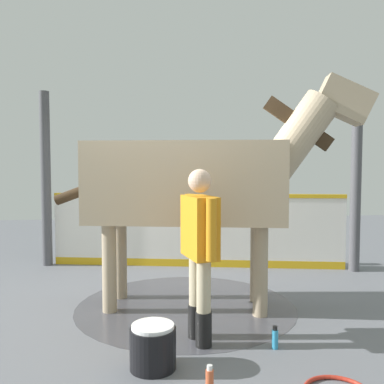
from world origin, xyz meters
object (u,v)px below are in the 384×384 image
at_px(bottle_shampoo, 275,338).
at_px(horse, 198,181).
at_px(wash_bucket, 153,347).
at_px(bottle_spray, 210,380).
at_px(handler, 200,244).

bearing_deg(bottle_shampoo, horse, 114.91).
height_order(wash_bucket, bottle_spray, wash_bucket).
height_order(horse, handler, horse).
distance_m(horse, wash_bucket, 2.00).
relative_size(horse, bottle_shampoo, 17.56).
distance_m(wash_bucket, bottle_spray, 0.58).
relative_size(horse, wash_bucket, 9.59).
bearing_deg(bottle_shampoo, wash_bucket, -167.30).
relative_size(horse, bottle_spray, 17.80).
xyz_separation_m(handler, wash_bucket, (-0.44, -0.46, -0.74)).
bearing_deg(handler, bottle_spray, 74.40).
xyz_separation_m(wash_bucket, bottle_shampoo, (1.09, 0.25, -0.08)).
bearing_deg(bottle_spray, bottle_shampoo, 43.46).
xyz_separation_m(horse, bottle_spray, (-0.14, -1.84, -1.37)).
bearing_deg(wash_bucket, bottle_spray, -45.41).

